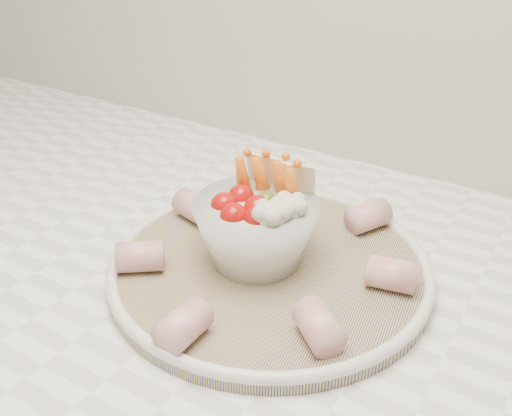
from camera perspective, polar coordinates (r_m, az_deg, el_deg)
The scene contains 3 objects.
serving_platter at distance 0.59m, azimuth 1.38°, elevation -5.77°, with size 0.37×0.37×0.02m.
veggie_bowl at distance 0.57m, azimuth 0.11°, elevation -1.85°, with size 0.13×0.13×0.11m.
cured_meat_rolls at distance 0.58m, azimuth 1.30°, elevation -4.14°, with size 0.29×0.31×0.03m.
Camera 1 is at (0.28, 1.02, 1.27)m, focal length 40.00 mm.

